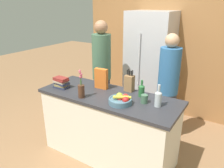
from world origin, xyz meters
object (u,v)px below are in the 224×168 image
at_px(flower_vase, 81,89).
at_px(person_in_blue, 168,83).
at_px(fruit_bowl, 121,100).
at_px(book_stack, 61,83).
at_px(coffee_mug, 144,99).
at_px(bottle_oil, 158,98).
at_px(cereal_box, 101,79).
at_px(bottle_vinegar, 142,90).
at_px(refrigerator, 149,66).
at_px(knife_block, 129,83).
at_px(person_at_sink, 102,69).

height_order(flower_vase, person_in_blue, person_in_blue).
distance_m(fruit_bowl, book_stack, 0.94).
relative_size(coffee_mug, bottle_oil, 0.47).
relative_size(cereal_box, bottle_vinegar, 1.28).
bearing_deg(cereal_box, refrigerator, 83.36).
bearing_deg(knife_block, fruit_bowl, -75.66).
distance_m(fruit_bowl, person_at_sink, 1.11).
bearing_deg(person_in_blue, book_stack, -123.74).
bearing_deg(flower_vase, person_in_blue, 53.20).
bearing_deg(person_at_sink, bottle_vinegar, -7.57).
relative_size(fruit_bowl, coffee_mug, 2.24).
bearing_deg(cereal_box, flower_vase, -94.52).
bearing_deg(coffee_mug, cereal_box, 170.66).
bearing_deg(refrigerator, book_stack, -111.80).
xyz_separation_m(flower_vase, book_stack, (-0.44, 0.11, -0.03)).
bearing_deg(book_stack, knife_block, 25.03).
bearing_deg(bottle_vinegar, coffee_mug, -54.41).
height_order(bottle_oil, person_at_sink, person_at_sink).
bearing_deg(person_in_blue, fruit_bowl, -86.48).
bearing_deg(coffee_mug, person_at_sink, 149.31).
bearing_deg(bottle_oil, coffee_mug, 179.31).
relative_size(book_stack, bottle_vinegar, 0.99).
distance_m(cereal_box, coffee_mug, 0.70).
bearing_deg(bottle_oil, book_stack, -173.24).
bearing_deg(bottle_oil, person_at_sink, 152.87).
bearing_deg(flower_vase, refrigerator, 83.84).
xyz_separation_m(knife_block, person_in_blue, (0.36, 0.50, -0.09)).
height_order(cereal_box, coffee_mug, cereal_box).
xyz_separation_m(refrigerator, person_in_blue, (0.57, -0.66, -0.01)).
bearing_deg(bottle_oil, cereal_box, 172.32).
bearing_deg(person_at_sink, cereal_box, -36.87).
distance_m(knife_block, bottle_vinegar, 0.23).
height_order(coffee_mug, bottle_vinegar, bottle_vinegar).
height_order(book_stack, bottle_vinegar, bottle_vinegar).
distance_m(flower_vase, book_stack, 0.46).
height_order(flower_vase, person_at_sink, person_at_sink).
xyz_separation_m(flower_vase, person_at_sink, (-0.31, 0.87, -0.01)).
relative_size(flower_vase, bottle_oil, 1.37).
relative_size(flower_vase, bottle_vinegar, 1.64).
bearing_deg(cereal_box, person_in_blue, 40.84).
bearing_deg(bottle_vinegar, flower_vase, -145.46).
distance_m(flower_vase, cereal_box, 0.38).
xyz_separation_m(cereal_box, coffee_mug, (0.69, -0.11, -0.09)).
height_order(cereal_box, person_in_blue, person_in_blue).
xyz_separation_m(bottle_oil, person_in_blue, (-0.13, 0.74, -0.09)).
distance_m(knife_block, book_stack, 0.93).
bearing_deg(person_at_sink, book_stack, -81.34).
relative_size(cereal_box, bottle_oil, 1.06).
bearing_deg(fruit_bowl, person_at_sink, 136.20).
bearing_deg(fruit_bowl, bottle_vinegar, 70.12).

